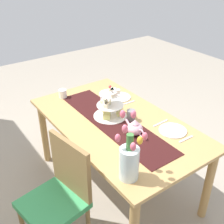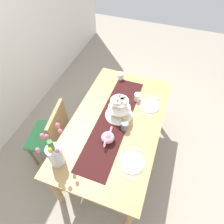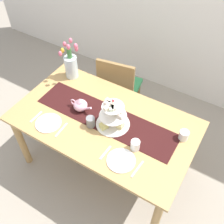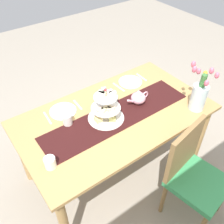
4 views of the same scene
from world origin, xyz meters
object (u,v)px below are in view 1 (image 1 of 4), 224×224
at_px(fork_left, 186,139).
at_px(knife_left, 160,123).
at_px(cream_jug, 63,94).
at_px(fork_right, 128,103).
at_px(tiered_cake_stand, 110,106).
at_px(mug_grey, 131,115).
at_px(dinner_plate_right, 119,97).
at_px(teapot, 135,128).
at_px(tulip_vase, 129,159).
at_px(mug_white_text, 104,96).
at_px(knife_right, 111,92).
at_px(chair_left, 60,193).
at_px(dining_table, 116,131).
at_px(dinner_plate_left, 173,131).

bearing_deg(fork_left, knife_left, 0.00).
bearing_deg(cream_jug, fork_right, -136.11).
xyz_separation_m(tiered_cake_stand, knife_left, (-0.35, -0.29, -0.10)).
xyz_separation_m(cream_jug, mug_grey, (-0.74, -0.29, 0.01)).
bearing_deg(dinner_plate_right, fork_right, 180.00).
distance_m(tiered_cake_stand, teapot, 0.35).
xyz_separation_m(tulip_vase, mug_white_text, (1.00, -0.48, -0.10)).
distance_m(tulip_vase, knife_left, 0.75).
height_order(tiered_cake_stand, mug_grey, tiered_cake_stand).
xyz_separation_m(tulip_vase, knife_right, (1.10, -0.64, -0.15)).
distance_m(teapot, mug_white_text, 0.65).
height_order(tiered_cake_stand, knife_right, tiered_cake_stand).
height_order(chair_left, tulip_vase, tulip_vase).
relative_size(knife_right, mug_white_text, 1.79).
distance_m(dining_table, tiered_cake_stand, 0.23).
distance_m(teapot, fork_right, 0.54).
bearing_deg(mug_white_text, chair_left, 127.39).
relative_size(tiered_cake_stand, knife_right, 1.79).
height_order(dinner_plate_left, fork_right, dinner_plate_left).
relative_size(chair_left, fork_left, 6.07).
bearing_deg(mug_white_text, cream_jug, 45.52).
distance_m(tulip_vase, mug_grey, 0.72).
relative_size(knife_right, mug_grey, 1.79).
bearing_deg(dinner_plate_right, teapot, 154.25).
height_order(dining_table, teapot, teapot).
distance_m(dining_table, cream_jug, 0.72).
bearing_deg(cream_jug, fork_left, -159.28).
xyz_separation_m(dinner_plate_left, fork_left, (-0.15, 0.00, -0.00)).
bearing_deg(dinner_plate_right, dinner_plate_left, 180.00).
xyz_separation_m(teapot, dinner_plate_right, (0.60, -0.29, -0.05)).
relative_size(dinner_plate_left, mug_white_text, 2.42).
relative_size(knife_left, knife_right, 1.00).
bearing_deg(fork_right, knife_right, 0.00).
bearing_deg(teapot, tiered_cake_stand, -0.17).
bearing_deg(knife_right, chair_left, 126.79).
relative_size(dinner_plate_left, mug_grey, 2.42).
height_order(dining_table, tiered_cake_stand, tiered_cake_stand).
distance_m(tulip_vase, mug_white_text, 1.11).
relative_size(tiered_cake_stand, teapot, 1.28).
height_order(dining_table, mug_grey, mug_grey).
bearing_deg(cream_jug, dinner_plate_right, -126.00).
bearing_deg(tulip_vase, tiered_cake_stand, -26.23).
distance_m(dining_table, dinner_plate_right, 0.46).
relative_size(chair_left, dinner_plate_left, 3.96).
relative_size(dining_table, knife_right, 9.69).
height_order(dinner_plate_left, dinner_plate_right, same).
height_order(tiered_cake_stand, dinner_plate_right, tiered_cake_stand).
bearing_deg(mug_grey, mug_white_text, -1.97).
relative_size(chair_left, mug_white_text, 9.58).
xyz_separation_m(chair_left, fork_right, (0.45, -0.99, 0.25)).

